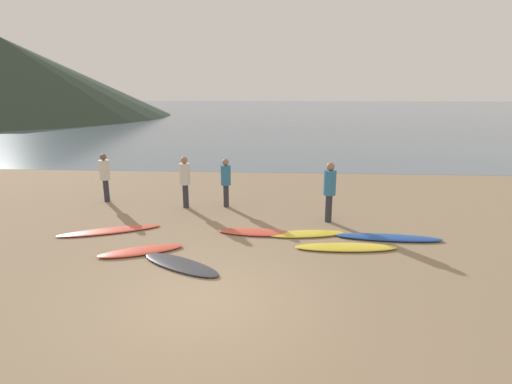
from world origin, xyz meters
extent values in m
cube|color=#8C7559|center=(0.00, 10.00, -0.10)|extent=(120.00, 120.00, 0.20)
cube|color=slate|center=(0.00, 61.29, 0.00)|extent=(140.00, 100.00, 0.01)
cone|color=#28382B|center=(-33.96, 44.63, 4.96)|extent=(41.12, 41.12, 9.93)
ellipsoid|color=#D84C38|center=(-3.12, 3.38, 0.03)|extent=(2.61, 1.49, 0.06)
ellipsoid|color=#D84C38|center=(-1.82, 2.08, 0.04)|extent=(1.97, 1.26, 0.08)
ellipsoid|color=#333338|center=(-0.73, 1.41, 0.04)|extent=(2.08, 1.55, 0.08)
ellipsoid|color=#D84C38|center=(0.77, 3.50, 0.04)|extent=(2.05, 0.70, 0.08)
ellipsoid|color=yellow|center=(2.07, 3.45, 0.04)|extent=(2.07, 0.85, 0.07)
ellipsoid|color=yellow|center=(2.97, 2.59, 0.04)|extent=(2.45, 0.66, 0.08)
ellipsoid|color=#1E479E|center=(4.15, 3.30, 0.04)|extent=(2.64, 0.66, 0.09)
cylinder|color=#2D2D38|center=(2.76, 4.58, 0.40)|extent=(0.19, 0.19, 0.80)
cylinder|color=teal|center=(2.76, 4.58, 1.14)|extent=(0.35, 0.35, 0.69)
sphere|color=#936B4C|center=(2.76, 4.58, 1.60)|extent=(0.23, 0.23, 0.23)
cylinder|color=#2D2D38|center=(-1.61, 5.71, 0.38)|extent=(0.18, 0.18, 0.76)
cylinder|color=beige|center=(-1.61, 5.71, 1.09)|extent=(0.33, 0.33, 0.66)
sphere|color=#936B4C|center=(-1.61, 5.71, 1.53)|extent=(0.22, 0.22, 0.22)
cylinder|color=#2D2D38|center=(-0.34, 5.88, 0.36)|extent=(0.17, 0.17, 0.72)
cylinder|color=teal|center=(-0.34, 5.88, 1.04)|extent=(0.31, 0.31, 0.63)
sphere|color=#936B4C|center=(-0.34, 5.88, 1.46)|extent=(0.20, 0.20, 0.20)
cylinder|color=#2D2D38|center=(-4.42, 6.24, 0.38)|extent=(0.18, 0.18, 0.75)
cylinder|color=beige|center=(-4.42, 6.24, 1.08)|extent=(0.33, 0.33, 0.65)
sphere|color=brown|center=(-4.42, 6.24, 1.51)|extent=(0.21, 0.21, 0.21)
camera|label=1|loc=(1.38, -6.40, 3.71)|focal=28.14mm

